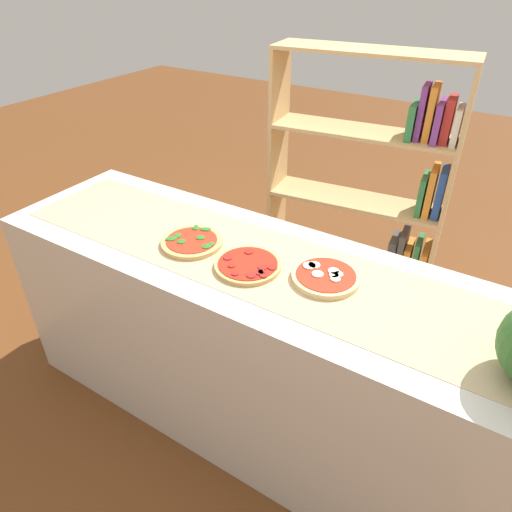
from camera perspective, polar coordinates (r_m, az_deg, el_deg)
ground_plane at (r=2.44m, az=0.00°, el=-18.66°), size 12.00×12.00×0.00m
counter at (r=2.10m, az=0.00°, el=-10.96°), size 2.30×0.67×0.92m
parchment_paper at (r=1.81m, az=0.00°, el=-0.50°), size 2.15×0.47×0.00m
pizza_spinach_0 at (r=1.92m, az=-7.85°, el=1.73°), size 0.25×0.25×0.03m
pizza_pepperoni_1 at (r=1.76m, az=-1.00°, el=-1.12°), size 0.25×0.25×0.02m
pizza_mozzarella_2 at (r=1.71m, az=8.51°, el=-2.52°), size 0.25×0.25×0.03m
bookshelf at (r=2.62m, az=14.53°, el=6.14°), size 0.97×0.36×1.54m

